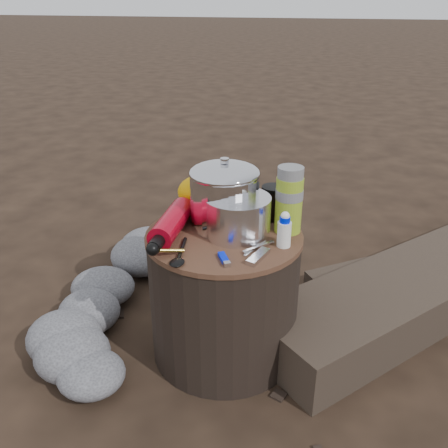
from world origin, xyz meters
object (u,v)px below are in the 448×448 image
(stump, at_px, (224,294))
(thermos, at_px, (289,200))
(fuel_bottle, at_px, (172,223))
(camping_pot, at_px, (225,195))
(travel_mug, at_px, (273,203))

(stump, distance_m, thermos, 0.38)
(fuel_bottle, height_order, thermos, thermos)
(camping_pot, height_order, fuel_bottle, camping_pot)
(stump, relative_size, camping_pot, 2.26)
(thermos, height_order, travel_mug, thermos)
(travel_mug, bearing_deg, thermos, -51.63)
(camping_pot, distance_m, travel_mug, 0.18)
(camping_pot, distance_m, fuel_bottle, 0.19)
(stump, bearing_deg, thermos, 23.03)
(camping_pot, xyz_separation_m, fuel_bottle, (-0.14, -0.10, -0.07))
(thermos, distance_m, travel_mug, 0.11)
(travel_mug, bearing_deg, camping_pot, -142.11)
(stump, xyz_separation_m, camping_pot, (-0.01, 0.05, 0.33))
(thermos, xyz_separation_m, travel_mug, (-0.06, 0.08, -0.05))
(camping_pot, relative_size, thermos, 1.03)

